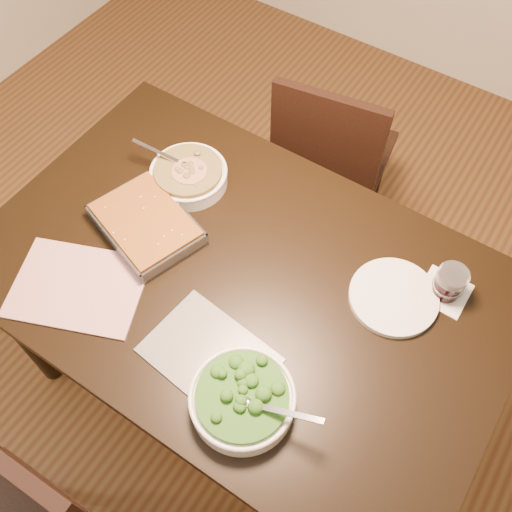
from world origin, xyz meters
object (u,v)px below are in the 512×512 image
baking_dish (146,224)px  chair_far (330,156)px  stew_bowl (189,175)px  table (242,294)px  wine_tumbler (450,282)px  dinner_plate (394,297)px  broccoli_bowl (242,399)px

baking_dish → chair_far: bearing=94.7°
stew_bowl → table: bearing=-30.9°
wine_tumbler → dinner_plate: bearing=-138.6°
wine_tumbler → broccoli_bowl: bearing=-116.9°
broccoli_bowl → baking_dish: (-0.50, 0.26, -0.01)m
broccoli_bowl → dinner_plate: bearing=69.3°
stew_bowl → wine_tumbler: size_ratio=2.80×
broccoli_bowl → dinner_plate: size_ratio=1.20×
stew_bowl → baking_dish: stew_bowl is taller
wine_tumbler → table: bearing=-151.6°
broccoli_bowl → dinner_plate: (0.17, 0.44, -0.03)m
table → wine_tumbler: (0.46, 0.25, 0.14)m
stew_bowl → dinner_plate: size_ratio=1.09×
stew_bowl → broccoli_bowl: bearing=-42.7°
stew_bowl → dinner_plate: bearing=-1.9°
stew_bowl → broccoli_bowl: broccoli_bowl is taller
stew_bowl → broccoli_bowl: 0.68m
table → wine_tumbler: size_ratio=15.80×
dinner_plate → wine_tumbler: bearing=41.4°
table → chair_far: chair_far is taller
stew_bowl → broccoli_bowl: (0.50, -0.46, 0.00)m
broccoli_bowl → dinner_plate: 0.47m
stew_bowl → wine_tumbler: 0.77m
wine_tumbler → chair_far: wine_tumbler is taller
wine_tumbler → dinner_plate: wine_tumbler is taller
stew_bowl → broccoli_bowl: size_ratio=0.91×
table → chair_far: (-0.12, 0.75, -0.19)m
broccoli_bowl → wine_tumbler: (0.27, 0.53, 0.02)m
table → chair_far: 0.78m
chair_far → baking_dish: bearing=66.9°
wine_tumbler → chair_far: bearing=139.4°
table → broccoli_bowl: 0.36m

